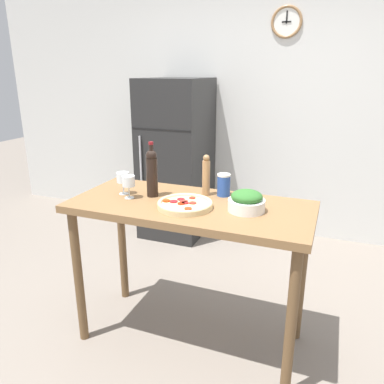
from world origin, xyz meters
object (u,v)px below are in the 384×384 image
Objects in this scene: refrigerator at (177,159)px; wine_bottle at (152,172)px; pepper_mill at (206,176)px; salad_bowl at (247,201)px; homemade_pizza at (184,204)px; wine_glass_near at (129,182)px; wine_glass_far at (123,179)px; salt_canister at (224,185)px.

refrigerator reaches higher than wine_bottle.
salad_bowl is (0.30, -0.18, -0.07)m from pepper_mill.
homemade_pizza is (-0.04, -0.26, -0.10)m from pepper_mill.
refrigerator is 1.69m from wine_glass_near.
wine_bottle is at bearing 176.29° from salad_bowl.
wine_glass_far is 0.52m from pepper_mill.
salt_canister is at bearing 18.39° from wine_glass_far.
wine_glass_far is 1.01× the size of salt_canister.
salt_canister is (0.11, 0.03, -0.05)m from pepper_mill.
wine_glass_far is 0.46m from homemade_pizza.
homemade_pizza is (-0.34, -0.08, -0.04)m from salad_bowl.
salad_bowl is 0.28m from salt_canister.
wine_bottle is 0.15m from wine_glass_near.
wine_glass_far is (-0.19, -0.03, -0.05)m from wine_bottle.
salad_bowl is at bearing 13.07° from homemade_pizza.
wine_glass_near reaches higher than salt_canister.
wine_bottle is 1.65× the size of salad_bowl.
salad_bowl is 1.48× the size of salt_canister.
wine_bottle is 0.33m from pepper_mill.
wine_bottle is at bearing 9.33° from wine_glass_far.
pepper_mill reaches higher than wine_glass_near.
wine_glass_near is at bearing -37.67° from wine_glass_far.
pepper_mill is 0.82× the size of homemade_pizza.
wine_glass_far is (-0.07, 0.06, -0.00)m from wine_glass_near.
salt_canister is at bearing 14.95° from pepper_mill.
wine_glass_far is at bearing 169.03° from homemade_pizza.
wine_glass_near is 0.69× the size of salad_bowl.
refrigerator is at bearing 108.42° from wine_bottle.
wine_glass_near and wine_glass_far have the same top height.
homemade_pizza is (0.26, -0.12, -0.14)m from wine_bottle.
wine_bottle is 0.45m from salt_canister.
wine_glass_far is 0.45× the size of homemade_pizza.
wine_glass_near is 1.00× the size of wine_glass_far.
salt_canister is at bearing 22.31° from wine_bottle.
refrigerator is at bearing 123.78° from salt_canister.
wine_bottle is 0.32m from homemade_pizza.
refrigerator is 1.94m from salad_bowl.
refrigerator is 7.89× the size of salad_bowl.
refrigerator is 4.77× the size of wine_bottle.
wine_glass_near is (0.40, -1.63, 0.23)m from refrigerator.
wine_glass_far is (0.32, -1.57, 0.23)m from refrigerator.
salt_canister is at bearing 133.36° from salad_bowl.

